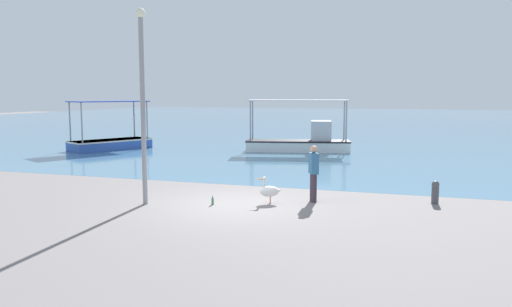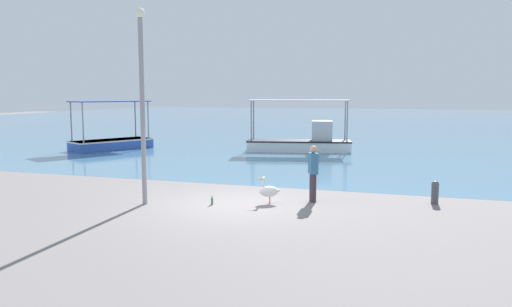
{
  "view_description": "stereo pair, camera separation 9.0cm",
  "coord_description": "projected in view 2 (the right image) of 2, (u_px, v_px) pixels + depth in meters",
  "views": [
    {
      "loc": [
        4.89,
        -13.38,
        3.23
      ],
      "look_at": [
        -0.44,
        3.53,
        1.09
      ],
      "focal_mm": 35.0,
      "sensor_mm": 36.0,
      "label": 1
    },
    {
      "loc": [
        4.97,
        -13.35,
        3.23
      ],
      "look_at": [
        -0.44,
        3.53,
        1.09
      ],
      "focal_mm": 35.0,
      "sensor_mm": 36.0,
      "label": 2
    }
  ],
  "objects": [
    {
      "name": "fisherman_standing",
      "position": [
        313.0,
        172.0,
        14.84
      ],
      "size": [
        0.37,
        0.46,
        1.69
      ],
      "color": "#382C37",
      "rests_on": "ground"
    },
    {
      "name": "fishing_boat_near_right",
      "position": [
        302.0,
        140.0,
        27.78
      ],
      "size": [
        5.94,
        2.78,
        2.87
      ],
      "color": "white",
      "rests_on": "harbor_water"
    },
    {
      "name": "ground",
      "position": [
        233.0,
        205.0,
        14.51
      ],
      "size": [
        120.0,
        120.0,
        0.0
      ],
      "primitive_type": "plane",
      "color": "slate"
    },
    {
      "name": "lamp_post",
      "position": [
        142.0,
        96.0,
        14.27
      ],
      "size": [
        0.28,
        0.28,
        5.61
      ],
      "color": "gray",
      "rests_on": "ground"
    },
    {
      "name": "fishing_boat_outer",
      "position": [
        112.0,
        141.0,
        28.83
      ],
      "size": [
        3.69,
        4.87,
        2.79
      ],
      "color": "#345BB5",
      "rests_on": "harbor_water"
    },
    {
      "name": "pelican",
      "position": [
        269.0,
        191.0,
        14.68
      ],
      "size": [
        0.77,
        0.48,
        0.8
      ],
      "color": "#E0997A",
      "rests_on": "ground"
    },
    {
      "name": "harbor_water",
      "position": [
        372.0,
        120.0,
        59.89
      ],
      "size": [
        110.0,
        90.0,
        0.0
      ],
      "primitive_type": "cube",
      "color": "teal",
      "rests_on": "ground"
    },
    {
      "name": "mooring_bollard",
      "position": [
        435.0,
        192.0,
        14.62
      ],
      "size": [
        0.22,
        0.22,
        0.68
      ],
      "color": "#47474C",
      "rests_on": "ground"
    },
    {
      "name": "glass_bottle",
      "position": [
        212.0,
        201.0,
        14.53
      ],
      "size": [
        0.07,
        0.07,
        0.27
      ],
      "color": "#3F7F4C",
      "rests_on": "ground"
    }
  ]
}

